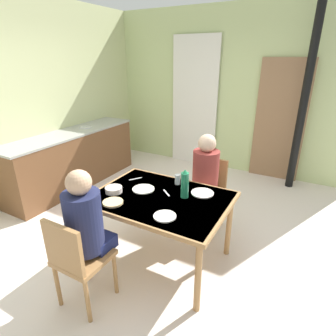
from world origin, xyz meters
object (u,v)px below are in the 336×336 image
object	(u,v)px
kitchen_counter	(73,159)
chair_near_diner	(77,258)
dining_table	(161,203)
serving_bowl_center	(114,190)
chair_far_diner	(208,189)
person_far_diner	(205,172)
person_near_diner	(85,220)
water_bottle_green_near	(185,184)

from	to	relation	value
kitchen_counter	chair_near_diner	xyz separation A→B (m)	(1.90, -1.75, 0.05)
dining_table	chair_near_diner	size ratio (longest dim) A/B	1.51
chair_near_diner	serving_bowl_center	distance (m)	0.77
chair_far_diner	person_far_diner	distance (m)	0.31
kitchen_counter	serving_bowl_center	size ratio (longest dim) A/B	14.01
serving_bowl_center	chair_far_diner	bearing A→B (deg)	56.47
chair_far_diner	serving_bowl_center	world-z (taller)	chair_far_diner
person_near_diner	chair_near_diner	bearing A→B (deg)	-90.00
chair_far_diner	water_bottle_green_near	xyz separation A→B (m)	(0.02, -0.73, 0.38)
serving_bowl_center	person_near_diner	bearing A→B (deg)	-73.53
dining_table	chair_far_diner	bearing A→B (deg)	77.69
person_far_diner	serving_bowl_center	size ratio (longest dim) A/B	4.53
person_near_diner	kitchen_counter	bearing A→B (deg)	139.64
chair_near_diner	chair_far_diner	size ratio (longest dim) A/B	1.00
person_near_diner	person_far_diner	size ratio (longest dim) A/B	1.00
kitchen_counter	chair_near_diner	size ratio (longest dim) A/B	2.74
kitchen_counter	person_near_diner	size ratio (longest dim) A/B	3.09
chair_far_diner	water_bottle_green_near	size ratio (longest dim) A/B	3.01
kitchen_counter	person_far_diner	distance (m)	2.42
chair_near_diner	water_bottle_green_near	world-z (taller)	water_bottle_green_near
chair_near_diner	serving_bowl_center	bearing A→B (deg)	103.38
chair_near_diner	serving_bowl_center	world-z (taller)	chair_near_diner
kitchen_counter	person_near_diner	bearing A→B (deg)	-40.36
dining_table	water_bottle_green_near	bearing A→B (deg)	28.26
chair_near_diner	chair_far_diner	xyz separation A→B (m)	(0.48, 1.67, 0.00)
chair_far_diner	serving_bowl_center	xyz separation A→B (m)	(-0.65, -0.97, 0.27)
chair_near_diner	person_far_diner	bearing A→B (deg)	72.66
chair_near_diner	person_far_diner	size ratio (longest dim) A/B	1.13
person_far_diner	serving_bowl_center	world-z (taller)	person_far_diner
person_near_diner	serving_bowl_center	world-z (taller)	person_near_diner
person_far_diner	kitchen_counter	bearing A→B (deg)	-5.24
kitchen_counter	serving_bowl_center	bearing A→B (deg)	-31.29
dining_table	person_far_diner	xyz separation A→B (m)	(0.18, 0.70, 0.11)
dining_table	person_near_diner	distance (m)	0.77
person_far_diner	serving_bowl_center	xyz separation A→B (m)	(-0.65, -0.84, -0.01)
dining_table	chair_far_diner	distance (m)	0.87
chair_near_diner	person_far_diner	world-z (taller)	person_far_diner
person_near_diner	serving_bowl_center	distance (m)	0.59
person_far_diner	dining_table	bearing A→B (deg)	75.39
dining_table	person_far_diner	size ratio (longest dim) A/B	1.70
person_near_diner	chair_far_diner	bearing A→B (deg)	72.66
chair_far_diner	serving_bowl_center	bearing A→B (deg)	56.47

